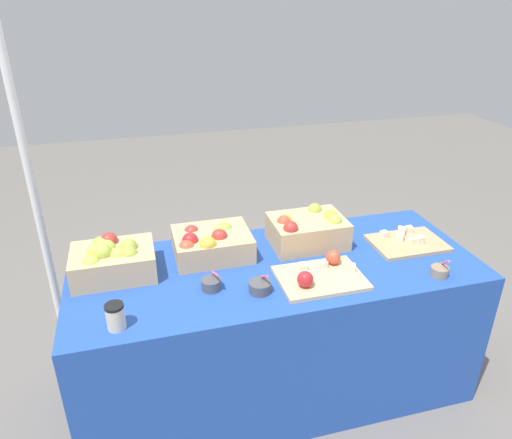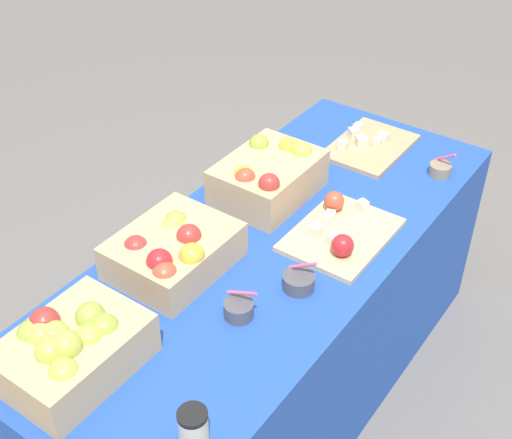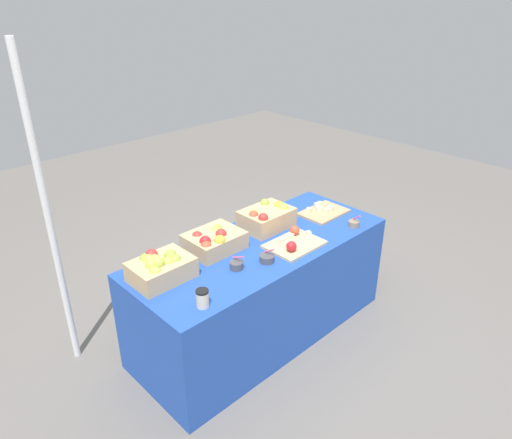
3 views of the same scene
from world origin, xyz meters
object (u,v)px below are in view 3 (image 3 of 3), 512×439
object	(u,v)px
apple_crate_left	(160,267)
apple_crate_middle	(214,240)
cutting_board_front	(294,243)
sample_bowl_mid	(236,265)
cutting_board_back	(323,212)
sample_bowl_far	(267,258)
apple_crate_right	(267,217)
sample_bowl_near	(354,224)
coffee_cup	(202,298)
tent_pole	(49,221)

from	to	relation	value
apple_crate_left	apple_crate_middle	world-z (taller)	apple_crate_left
apple_crate_left	cutting_board_front	bearing A→B (deg)	-17.66
sample_bowl_mid	apple_crate_left	bearing A→B (deg)	150.45
cutting_board_front	cutting_board_back	world-z (taller)	cutting_board_front
cutting_board_back	sample_bowl_far	xyz separation A→B (m)	(-0.83, -0.21, 0.01)
apple_crate_left	apple_crate_right	world-z (taller)	apple_crate_right
apple_crate_middle	cutting_board_back	world-z (taller)	apple_crate_middle
cutting_board_front	sample_bowl_mid	size ratio (longest dim) A/B	3.76
sample_bowl_mid	apple_crate_middle	bearing A→B (deg)	79.61
apple_crate_right	cutting_board_front	xyz separation A→B (m)	(-0.06, -0.32, -0.06)
sample_bowl_far	apple_crate_left	bearing A→B (deg)	153.16
sample_bowl_near	sample_bowl_mid	world-z (taller)	sample_bowl_near
apple_crate_left	sample_bowl_far	xyz separation A→B (m)	(0.60, -0.30, -0.06)
apple_crate_right	cutting_board_back	world-z (taller)	apple_crate_right
cutting_board_front	coffee_cup	size ratio (longest dim) A/B	3.55
cutting_board_back	coffee_cup	distance (m)	1.45
cutting_board_front	coffee_cup	bearing A→B (deg)	-172.69
sample_bowl_near	sample_bowl_far	size ratio (longest dim) A/B	1.00
apple_crate_left	apple_crate_middle	distance (m)	0.46
sample_bowl_far	coffee_cup	world-z (taller)	coffee_cup
sample_bowl_mid	sample_bowl_far	distance (m)	0.21
tent_pole	sample_bowl_far	bearing A→B (deg)	-42.28
sample_bowl_near	sample_bowl_mid	distance (m)	1.02
apple_crate_left	coffee_cup	distance (m)	0.39
apple_crate_left	apple_crate_right	xyz separation A→B (m)	(0.94, 0.04, -0.00)
apple_crate_left	sample_bowl_far	distance (m)	0.67
sample_bowl_near	apple_crate_middle	bearing A→B (deg)	154.80
sample_bowl_far	cutting_board_back	bearing A→B (deg)	14.07
sample_bowl_near	coffee_cup	bearing A→B (deg)	179.93
apple_crate_left	tent_pole	distance (m)	0.74
cutting_board_front	sample_bowl_mid	world-z (taller)	sample_bowl_mid
apple_crate_right	coffee_cup	size ratio (longest dim) A/B	3.46
cutting_board_front	sample_bowl_far	bearing A→B (deg)	-175.39
coffee_cup	apple_crate_left	bearing A→B (deg)	91.33
sample_bowl_near	sample_bowl_far	distance (m)	0.82
cutting_board_back	tent_pole	size ratio (longest dim) A/B	0.17
cutting_board_front	sample_bowl_far	size ratio (longest dim) A/B	3.61
cutting_board_back	sample_bowl_mid	world-z (taller)	sample_bowl_mid
apple_crate_right	sample_bowl_far	xyz separation A→B (m)	(-0.34, -0.35, -0.05)
apple_crate_left	apple_crate_middle	bearing A→B (deg)	6.92
cutting_board_front	tent_pole	bearing A→B (deg)	145.46
apple_crate_left	coffee_cup	bearing A→B (deg)	-88.67
apple_crate_left	sample_bowl_mid	bearing A→B (deg)	-29.55
apple_crate_middle	sample_bowl_mid	distance (m)	0.29
apple_crate_left	apple_crate_right	size ratio (longest dim) A/B	0.99
apple_crate_middle	apple_crate_left	bearing A→B (deg)	-173.08
apple_crate_middle	sample_bowl_far	distance (m)	0.39
apple_crate_middle	cutting_board_back	xyz separation A→B (m)	(0.97, -0.15, -0.06)
sample_bowl_far	tent_pole	distance (m)	1.36
apple_crate_middle	tent_pole	xyz separation A→B (m)	(-0.84, 0.53, 0.24)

